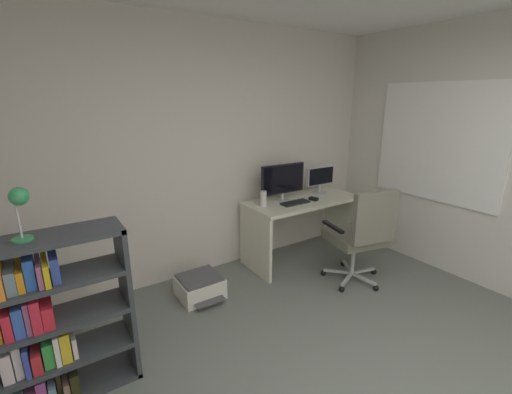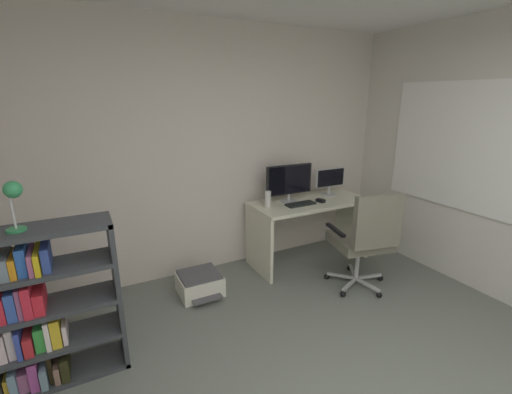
% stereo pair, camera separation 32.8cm
% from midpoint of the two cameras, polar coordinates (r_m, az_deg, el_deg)
% --- Properties ---
extents(wall_back, '(4.58, 0.10, 2.65)m').
position_cam_midpoint_polar(wall_back, '(3.72, -12.65, 6.89)').
color(wall_back, beige).
rests_on(wall_back, ground).
extents(window_pane, '(0.01, 1.32, 1.19)m').
position_cam_midpoint_polar(window_pane, '(4.20, 25.88, 8.04)').
color(window_pane, white).
extents(window_frame, '(0.02, 1.40, 1.27)m').
position_cam_midpoint_polar(window_frame, '(4.20, 25.83, 8.04)').
color(window_frame, white).
extents(desk, '(1.38, 0.61, 0.75)m').
position_cam_midpoint_polar(desk, '(4.12, 5.43, -3.12)').
color(desk, beige).
rests_on(desk, ground).
extents(monitor_main, '(0.57, 0.18, 0.43)m').
position_cam_midpoint_polar(monitor_main, '(3.92, 2.09, 2.79)').
color(monitor_main, '#B2B5B7').
rests_on(monitor_main, desk).
extents(monitor_secondary, '(0.40, 0.18, 0.33)m').
position_cam_midpoint_polar(monitor_secondary, '(4.29, 8.43, 3.14)').
color(monitor_secondary, '#B2B5B7').
rests_on(monitor_secondary, desk).
extents(keyboard, '(0.34, 0.13, 0.02)m').
position_cam_midpoint_polar(keyboard, '(3.88, 4.08, -0.98)').
color(keyboard, black).
rests_on(keyboard, desk).
extents(computer_mouse, '(0.08, 0.11, 0.03)m').
position_cam_midpoint_polar(computer_mouse, '(4.03, 7.21, -0.33)').
color(computer_mouse, black).
rests_on(computer_mouse, desk).
extents(desktop_speaker, '(0.07, 0.07, 0.17)m').
position_cam_midpoint_polar(desktop_speaker, '(3.77, -1.26, -0.30)').
color(desktop_speaker, silver).
rests_on(desktop_speaker, desk).
extents(office_chair, '(0.66, 0.65, 1.05)m').
position_cam_midpoint_polar(office_chair, '(3.62, 14.58, -5.69)').
color(office_chair, '#B7BABC').
rests_on(office_chair, ground).
extents(bookshelf, '(0.80, 0.31, 1.12)m').
position_cam_midpoint_polar(bookshelf, '(2.71, -34.12, -17.13)').
color(bookshelf, '#35393E').
rests_on(bookshelf, ground).
extents(desk_lamp, '(0.13, 0.11, 0.31)m').
position_cam_midpoint_polar(desk_lamp, '(2.41, -37.79, -0.90)').
color(desk_lamp, '#319356').
rests_on(desk_lamp, bookshelf).
extents(printer, '(0.41, 0.47, 0.22)m').
position_cam_midpoint_polar(printer, '(3.58, -11.94, -14.32)').
color(printer, white).
rests_on(printer, ground).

